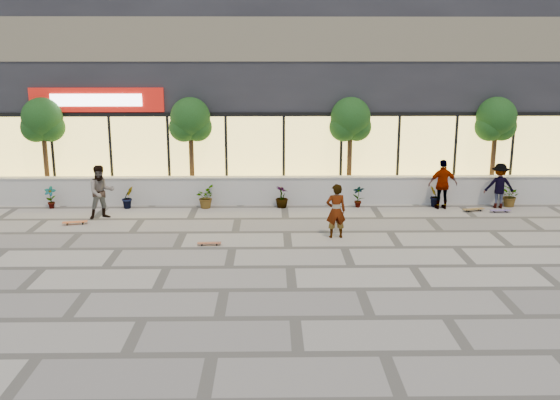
{
  "coord_description": "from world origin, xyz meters",
  "views": [
    {
      "loc": [
        -0.52,
        -15.67,
        5.59
      ],
      "look_at": [
        -0.23,
        2.2,
        1.3
      ],
      "focal_mm": 40.0,
      "sensor_mm": 36.0,
      "label": 1
    }
  ],
  "objects_px": {
    "skater_right_far": "(499,186)",
    "skateboard_right_far": "(500,210)",
    "skateboard_left": "(75,222)",
    "tree_west": "(43,123)",
    "skater_left": "(101,192)",
    "tree_east": "(496,122)",
    "tree_mideast": "(350,122)",
    "skater_right_near": "(443,184)",
    "tree_midwest": "(190,122)",
    "skateboard_center": "(209,243)",
    "skateboard_right_near": "(474,209)",
    "skater_center": "(336,211)"
  },
  "relations": [
    {
      "from": "tree_mideast",
      "to": "skater_left",
      "type": "height_order",
      "value": "tree_mideast"
    },
    {
      "from": "skater_right_far",
      "to": "tree_mideast",
      "type": "bearing_deg",
      "value": -6.76
    },
    {
      "from": "skater_left",
      "to": "skateboard_left",
      "type": "height_order",
      "value": "skater_left"
    },
    {
      "from": "tree_west",
      "to": "tree_east",
      "type": "distance_m",
      "value": 17.0
    },
    {
      "from": "skater_right_far",
      "to": "tree_west",
      "type": "bearing_deg",
      "value": 3.28
    },
    {
      "from": "skater_left",
      "to": "tree_mideast",
      "type": "bearing_deg",
      "value": -9.62
    },
    {
      "from": "skater_left",
      "to": "skater_right_near",
      "type": "distance_m",
      "value": 12.02
    },
    {
      "from": "tree_midwest",
      "to": "skateboard_right_near",
      "type": "xyz_separation_m",
      "value": [
        10.25,
        -1.92,
        -2.91
      ]
    },
    {
      "from": "skater_left",
      "to": "skateboard_left",
      "type": "relative_size",
      "value": 2.23
    },
    {
      "from": "tree_midwest",
      "to": "skateboard_right_near",
      "type": "height_order",
      "value": "tree_midwest"
    },
    {
      "from": "skater_right_near",
      "to": "skateboard_left",
      "type": "distance_m",
      "value": 12.85
    },
    {
      "from": "tree_east",
      "to": "skater_right_near",
      "type": "bearing_deg",
      "value": -146.73
    },
    {
      "from": "tree_mideast",
      "to": "skateboard_left",
      "type": "bearing_deg",
      "value": -160.07
    },
    {
      "from": "tree_west",
      "to": "skater_left",
      "type": "relative_size",
      "value": 2.13
    },
    {
      "from": "tree_west",
      "to": "skater_center",
      "type": "relative_size",
      "value": 2.33
    },
    {
      "from": "tree_east",
      "to": "skateboard_right_far",
      "type": "distance_m",
      "value": 3.6
    },
    {
      "from": "tree_midwest",
      "to": "skateboard_right_near",
      "type": "relative_size",
      "value": 4.82
    },
    {
      "from": "skateboard_right_far",
      "to": "skater_left",
      "type": "bearing_deg",
      "value": -179.69
    },
    {
      "from": "tree_midwest",
      "to": "tree_east",
      "type": "xyz_separation_m",
      "value": [
        11.5,
        0.0,
        0.0
      ]
    },
    {
      "from": "skater_center",
      "to": "skater_right_near",
      "type": "xyz_separation_m",
      "value": [
        4.23,
        3.53,
        0.06
      ]
    },
    {
      "from": "skater_right_near",
      "to": "skateboard_center",
      "type": "bearing_deg",
      "value": 24.72
    },
    {
      "from": "tree_mideast",
      "to": "skateboard_left",
      "type": "xyz_separation_m",
      "value": [
        -9.48,
        -3.44,
        -2.91
      ]
    },
    {
      "from": "tree_midwest",
      "to": "skater_left",
      "type": "relative_size",
      "value": 2.13
    },
    {
      "from": "skateboard_center",
      "to": "skateboard_right_near",
      "type": "relative_size",
      "value": 0.87
    },
    {
      "from": "tree_mideast",
      "to": "skater_right_far",
      "type": "distance_m",
      "value": 5.89
    },
    {
      "from": "skateboard_center",
      "to": "skater_left",
      "type": "bearing_deg",
      "value": 139.13
    },
    {
      "from": "skateboard_right_far",
      "to": "skateboard_right_near",
      "type": "bearing_deg",
      "value": 167.64
    },
    {
      "from": "tree_mideast",
      "to": "skater_right_far",
      "type": "bearing_deg",
      "value": -14.8
    },
    {
      "from": "skateboard_right_far",
      "to": "tree_east",
      "type": "bearing_deg",
      "value": 78.4
    },
    {
      "from": "skateboard_center",
      "to": "skateboard_right_near",
      "type": "xyz_separation_m",
      "value": [
        9.07,
        3.86,
        0.01
      ]
    },
    {
      "from": "skater_left",
      "to": "tree_midwest",
      "type": "bearing_deg",
      "value": 17.33
    },
    {
      "from": "tree_east",
      "to": "skater_right_far",
      "type": "relative_size",
      "value": 2.39
    },
    {
      "from": "tree_west",
      "to": "skateboard_center",
      "type": "distance_m",
      "value": 9.3
    },
    {
      "from": "skateboard_center",
      "to": "tree_west",
      "type": "bearing_deg",
      "value": 136.77
    },
    {
      "from": "skater_right_far",
      "to": "skater_right_near",
      "type": "bearing_deg",
      "value": 10.97
    },
    {
      "from": "tree_midwest",
      "to": "tree_mideast",
      "type": "bearing_deg",
      "value": 0.0
    },
    {
      "from": "skater_right_far",
      "to": "skateboard_right_far",
      "type": "distance_m",
      "value": 1.02
    },
    {
      "from": "tree_midwest",
      "to": "skateboard_right_far",
      "type": "height_order",
      "value": "tree_midwest"
    },
    {
      "from": "tree_east",
      "to": "skater_right_far",
      "type": "bearing_deg",
      "value": -98.21
    },
    {
      "from": "tree_west",
      "to": "skateboard_left",
      "type": "height_order",
      "value": "tree_west"
    },
    {
      "from": "tree_midwest",
      "to": "tree_mideast",
      "type": "relative_size",
      "value": 1.0
    },
    {
      "from": "tree_east",
      "to": "skater_right_far",
      "type": "xyz_separation_m",
      "value": [
        -0.2,
        -1.4,
        -2.17
      ]
    },
    {
      "from": "tree_mideast",
      "to": "tree_east",
      "type": "height_order",
      "value": "same"
    },
    {
      "from": "skateboard_left",
      "to": "tree_west",
      "type": "bearing_deg",
      "value": 108.33
    },
    {
      "from": "tree_west",
      "to": "skateboard_right_near",
      "type": "distance_m",
      "value": 16.13
    },
    {
      "from": "tree_mideast",
      "to": "skater_right_near",
      "type": "distance_m",
      "value": 4.11
    },
    {
      "from": "skateboard_center",
      "to": "tree_mideast",
      "type": "bearing_deg",
      "value": 47.83
    },
    {
      "from": "skater_center",
      "to": "skater_left",
      "type": "relative_size",
      "value": 0.92
    },
    {
      "from": "tree_midwest",
      "to": "skateboard_left",
      "type": "bearing_deg",
      "value": -135.35
    },
    {
      "from": "skateboard_right_near",
      "to": "skateboard_right_far",
      "type": "bearing_deg",
      "value": -24.81
    }
  ]
}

